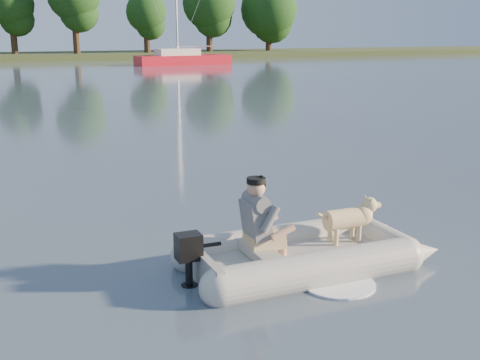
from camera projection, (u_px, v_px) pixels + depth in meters
name	position (u px, v px, depth m)	size (l,w,h in m)	color
water	(312.00, 278.00, 7.87)	(160.00, 160.00, 0.00)	slate
shore_bank	(40.00, 57.00, 63.90)	(160.00, 12.00, 0.70)	#47512D
dinghy	(306.00, 224.00, 8.15)	(4.50, 2.82, 1.40)	#9D9C98
man	(257.00, 216.00, 7.88)	(0.73, 0.63, 1.09)	slate
dog	(345.00, 222.00, 8.46)	(0.94, 0.33, 0.63)	tan
outboard_motor	(189.00, 262.00, 7.57)	(0.42, 0.29, 0.80)	black
sailboat	(182.00, 59.00, 54.02)	(8.72, 3.37, 11.70)	red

